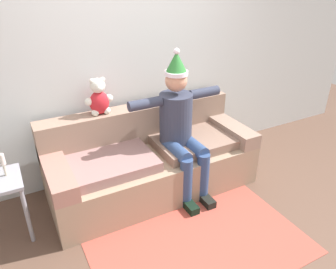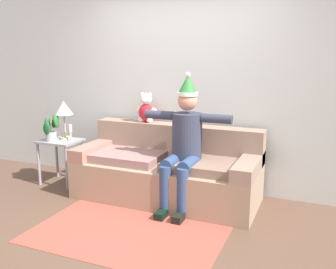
{
  "view_description": "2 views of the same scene",
  "coord_description": "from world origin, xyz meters",
  "views": [
    {
      "loc": [
        -1.24,
        -1.72,
        2.17
      ],
      "look_at": [
        0.12,
        0.84,
        0.7
      ],
      "focal_mm": 34.53,
      "sensor_mm": 36.0,
      "label": 1
    },
    {
      "loc": [
        1.65,
        -2.89,
        1.69
      ],
      "look_at": [
        0.07,
        0.87,
        0.82
      ],
      "focal_mm": 39.31,
      "sensor_mm": 36.0,
      "label": 2
    }
  ],
  "objects": [
    {
      "name": "person_seated",
      "position": [
        0.27,
        0.85,
        0.77
      ],
      "size": [
        1.02,
        0.77,
        1.52
      ],
      "color": "#34394D",
      "rests_on": "ground_plane"
    },
    {
      "name": "candle_tall",
      "position": [
        -1.67,
        0.92,
        0.75
      ],
      "size": [
        0.04,
        0.04,
        0.24
      ],
      "color": "beige",
      "rests_on": "side_table"
    },
    {
      "name": "side_table",
      "position": [
        -1.52,
        0.94,
        0.49
      ],
      "size": [
        0.51,
        0.42,
        0.6
      ],
      "color": "#9695A1",
      "rests_on": "ground_plane"
    },
    {
      "name": "area_rug",
      "position": [
        0.0,
        -0.04,
        0.0
      ],
      "size": [
        1.86,
        1.1,
        0.01
      ],
      "primitive_type": "cube",
      "color": "#B64B3D",
      "rests_on": "ground_plane"
    },
    {
      "name": "couch",
      "position": [
        0.0,
        1.02,
        0.33
      ],
      "size": [
        2.17,
        0.91,
        0.86
      ],
      "color": "#9D836B",
      "rests_on": "ground_plane"
    },
    {
      "name": "back_wall",
      "position": [
        0.0,
        1.55,
        1.35
      ],
      "size": [
        7.0,
        0.1,
        2.7
      ],
      "primitive_type": "cube",
      "color": "silver",
      "rests_on": "ground_plane"
    },
    {
      "name": "teddy_bear",
      "position": [
        -0.42,
        1.3,
        1.03
      ],
      "size": [
        0.29,
        0.17,
        0.38
      ],
      "color": "red",
      "rests_on": "couch"
    },
    {
      "name": "potted_plant",
      "position": [
        -1.58,
        0.85,
        0.77
      ],
      "size": [
        0.23,
        0.27,
        0.37
      ],
      "color": "#AEB1B0",
      "rests_on": "side_table"
    },
    {
      "name": "ground_plane",
      "position": [
        0.0,
        0.0,
        0.0
      ],
      "size": [
        10.0,
        10.0,
        0.0
      ],
      "primitive_type": "plane",
      "color": "brown"
    },
    {
      "name": "table_lamp",
      "position": [
        -1.5,
        1.02,
        1.0
      ],
      "size": [
        0.24,
        0.24,
        0.51
      ],
      "color": "#BEBC8A",
      "rests_on": "side_table"
    },
    {
      "name": "candle_short",
      "position": [
        -1.38,
        0.98,
        0.73
      ],
      "size": [
        0.04,
        0.04,
        0.21
      ],
      "color": "beige",
      "rests_on": "side_table"
    }
  ]
}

